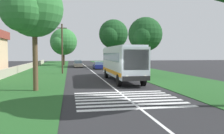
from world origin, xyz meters
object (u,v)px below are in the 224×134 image
Objects in this scene: roadside_tree_left_0 at (63,44)px; utility_pole at (62,48)px; roadside_tree_left_2 at (32,10)px; roadside_tree_right_1 at (144,35)px; coach_bus at (122,61)px; trailing_car_0 at (98,66)px; trailing_car_2 at (78,63)px; trailing_car_1 at (78,64)px; roadside_tree_right_0 at (113,35)px; roadside_tree_left_1 at (63,42)px.

roadside_tree_left_0 reaches higher than utility_pole.
roadside_tree_left_2 reaches higher than roadside_tree_right_1.
roadside_tree_left_0 reaches higher than coach_bus.
utility_pole is (-9.75, 6.53, 3.15)m from trailing_car_0.
roadside_tree_left_2 is (-37.88, 4.76, 5.67)m from trailing_car_2.
coach_bus is 1.28× the size of roadside_tree_left_2.
trailing_car_2 is (12.23, 3.53, 0.00)m from trailing_car_0.
trailing_car_0 is at bearing -168.36° from roadside_tree_left_0.
roadside_tree_left_2 is at bearing 172.84° from trailing_car_2.
roadside_tree_right_0 is (-1.12, -7.45, 6.40)m from trailing_car_1.
roadside_tree_left_1 reaches higher than utility_pole.
coach_bus reaches higher than trailing_car_0.
trailing_car_2 is 25.11m from roadside_tree_left_0.
roadside_tree_right_1 reaches higher than trailing_car_0.
trailing_car_1 is (6.42, 3.66, 0.00)m from trailing_car_0.
trailing_car_2 is 0.49× the size of roadside_tree_left_2.
utility_pole is at bearing 169.94° from trailing_car_1.
trailing_car_1 is 5.82m from trailing_car_2.
roadside_tree_right_0 is (-10.32, -10.86, 1.22)m from roadside_tree_left_1.
roadside_tree_right_1 is at bearing -38.62° from coach_bus.
roadside_tree_left_2 is at bearing 158.67° from roadside_tree_right_0.
roadside_tree_right_0 reaches higher than trailing_car_2.
roadside_tree_left_0 is (36.41, 7.50, 5.50)m from trailing_car_0.
trailing_car_2 is 7.13m from roadside_tree_left_1.
roadside_tree_left_1 reaches higher than coach_bus.
roadside_tree_right_1 is (-20.34, -0.50, -1.70)m from roadside_tree_right_0.
trailing_car_2 is 11.95m from roadside_tree_right_0.
trailing_car_0 and trailing_car_2 have the same top height.
roadside_tree_right_1 is at bearing -116.08° from utility_pole.
roadside_tree_right_0 reaches higher than roadside_tree_right_1.
trailing_car_2 is at bearing -1.27° from trailing_car_1.
roadside_tree_right_1 reaches higher than trailing_car_2.
utility_pole is (-25.37, -0.54, -2.03)m from roadside_tree_left_1.
roadside_tree_left_1 is at bearing 24.35° from trailing_car_0.
trailing_car_0 is 0.46× the size of roadside_tree_left_1.
coach_bus is 27.06m from trailing_car_1.
trailing_car_1 is at bearing 81.47° from roadside_tree_right_0.
roadside_tree_left_0 is 1.33× the size of utility_pole.
roadside_tree_right_1 is (-21.46, -7.95, 4.71)m from trailing_car_1.
utility_pole is at bearing -178.79° from roadside_tree_left_0.
coach_bus is 1.08× the size of roadside_tree_right_0.
roadside_tree_right_1 is (10.61, -12.58, -0.96)m from roadside_tree_left_2.
roadside_tree_right_1 is (-51.45, -11.79, -0.79)m from roadside_tree_left_0.
roadside_tree_left_0 is 52.79m from roadside_tree_right_1.
trailing_car_1 is 0.56× the size of roadside_tree_right_1.
trailing_car_0 is at bearing -155.65° from roadside_tree_left_1.
trailing_car_1 is 0.42× the size of roadside_tree_right_0.
roadside_tree_left_0 reaches higher than trailing_car_1.
roadside_tree_right_0 is at bearing -160.04° from roadside_tree_left_0.
trailing_car_0 is at bearing -150.29° from trailing_car_1.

